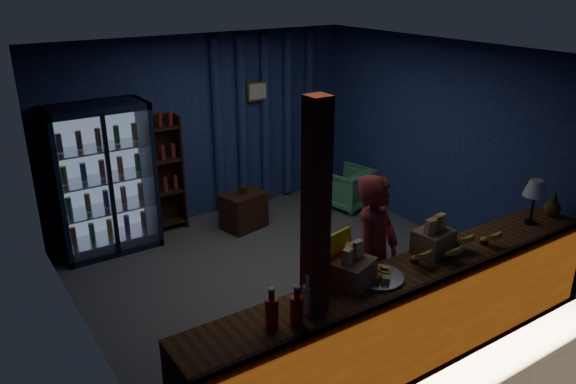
% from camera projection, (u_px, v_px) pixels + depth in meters
% --- Properties ---
extents(ground, '(4.60, 4.60, 0.00)m').
position_uv_depth(ground, '(290.00, 274.00, 6.68)').
color(ground, '#515154').
rests_on(ground, ground).
extents(room_walls, '(4.60, 4.60, 4.60)m').
position_uv_depth(room_walls, '(290.00, 148.00, 6.10)').
color(room_walls, navy).
rests_on(room_walls, ground).
extents(counter, '(4.40, 0.57, 0.99)m').
position_uv_depth(counter, '(408.00, 317.00, 5.02)').
color(counter, brown).
rests_on(counter, ground).
extents(support_post, '(0.16, 0.16, 2.60)m').
position_uv_depth(support_post, '(315.00, 268.00, 4.19)').
color(support_post, '#963315').
rests_on(support_post, ground).
extents(beverage_cooler, '(1.20, 0.62, 1.90)m').
position_uv_depth(beverage_cooler, '(102.00, 179.00, 7.02)').
color(beverage_cooler, black).
rests_on(beverage_cooler, ground).
extents(bottle_shelf, '(0.50, 0.28, 1.60)m').
position_uv_depth(bottle_shelf, '(163.00, 174.00, 7.62)').
color(bottle_shelf, '#3E1D13').
rests_on(bottle_shelf, ground).
extents(curtain_folds, '(1.74, 0.14, 2.50)m').
position_uv_depth(curtain_folds, '(266.00, 119.00, 8.37)').
color(curtain_folds, navy).
rests_on(curtain_folds, room_walls).
extents(framed_picture, '(0.36, 0.04, 0.28)m').
position_uv_depth(framed_picture, '(258.00, 91.00, 8.10)').
color(framed_picture, gold).
rests_on(framed_picture, room_walls).
extents(shopkeeper, '(0.72, 0.61, 1.67)m').
position_uv_depth(shopkeeper, '(375.00, 259.00, 5.30)').
color(shopkeeper, maroon).
rests_on(shopkeeper, ground).
extents(green_chair, '(0.78, 0.79, 0.61)m').
position_uv_depth(green_chair, '(348.00, 187.00, 8.52)').
color(green_chair, '#58B173').
rests_on(green_chair, ground).
extents(side_table, '(0.63, 0.52, 0.61)m').
position_uv_depth(side_table, '(244.00, 210.00, 7.81)').
color(side_table, '#3E1D13').
rests_on(side_table, ground).
extents(yellow_sign, '(0.54, 0.21, 0.42)m').
position_uv_depth(yellow_sign, '(332.00, 261.00, 4.58)').
color(yellow_sign, yellow).
rests_on(yellow_sign, counter).
extents(soda_bottles, '(0.43, 0.18, 0.32)m').
position_uv_depth(soda_bottles, '(293.00, 306.00, 4.11)').
color(soda_bottles, red).
rests_on(soda_bottles, counter).
extents(snack_box_left, '(0.41, 0.38, 0.36)m').
position_uv_depth(snack_box_left, '(353.00, 270.00, 4.60)').
color(snack_box_left, '#AC7C53').
rests_on(snack_box_left, counter).
extents(snack_box_centre, '(0.37, 0.32, 0.36)m').
position_uv_depth(snack_box_centre, '(433.00, 239.00, 5.13)').
color(snack_box_centre, '#AC7C53').
rests_on(snack_box_centre, counter).
extents(pastry_tray, '(0.46, 0.46, 0.07)m').
position_uv_depth(pastry_tray, '(377.00, 276.00, 4.72)').
color(pastry_tray, silver).
rests_on(pastry_tray, counter).
extents(banana_bunches, '(1.06, 0.30, 0.17)m').
position_uv_depth(banana_bunches, '(454.00, 246.00, 5.09)').
color(banana_bunches, gold).
rests_on(banana_bunches, counter).
extents(table_lamp, '(0.24, 0.24, 0.47)m').
position_uv_depth(table_lamp, '(536.00, 190.00, 5.62)').
color(table_lamp, black).
rests_on(table_lamp, counter).
extents(pineapple, '(0.17, 0.17, 0.29)m').
position_uv_depth(pineapple, '(553.00, 206.00, 5.88)').
color(pineapple, '#896019').
rests_on(pineapple, counter).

